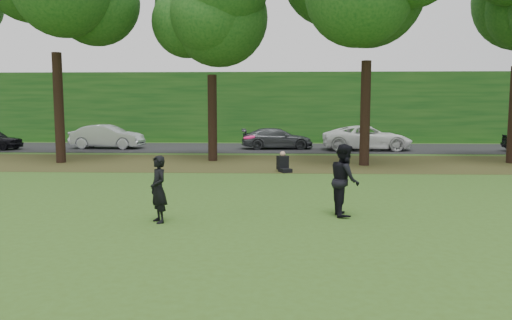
{
  "coord_description": "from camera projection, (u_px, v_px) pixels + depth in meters",
  "views": [
    {
      "loc": [
        0.07,
        -10.0,
        2.72
      ],
      "look_at": [
        -0.45,
        2.66,
        1.3
      ],
      "focal_mm": 35.0,
      "sensor_mm": 36.0,
      "label": 1
    }
  ],
  "objects": [
    {
      "name": "player_left",
      "position": [
        158.0,
        189.0,
        11.45
      ],
      "size": [
        0.63,
        0.68,
        1.55
      ],
      "primitive_type": "imported",
      "rotation": [
        0.0,
        0.0,
        -0.97
      ],
      "color": "black",
      "rests_on": "ground"
    },
    {
      "name": "leaf_litter",
      "position": [
        275.0,
        163.0,
        23.15
      ],
      "size": [
        60.0,
        7.0,
        0.01
      ],
      "primitive_type": "cube",
      "color": "#442D18",
      "rests_on": "ground"
    },
    {
      "name": "ground",
      "position": [
        272.0,
        237.0,
        10.24
      ],
      "size": [
        120.0,
        120.0,
        0.0
      ],
      "primitive_type": "plane",
      "color": "#345219",
      "rests_on": "ground"
    },
    {
      "name": "parked_cars",
      "position": [
        281.0,
        138.0,
        29.81
      ],
      "size": [
        36.09,
        3.3,
        1.45
      ],
      "color": "black",
      "rests_on": "street"
    },
    {
      "name": "street",
      "position": [
        275.0,
        148.0,
        31.09
      ],
      "size": [
        70.0,
        7.0,
        0.02
      ],
      "primitive_type": "cube",
      "color": "black",
      "rests_on": "ground"
    },
    {
      "name": "player_right",
      "position": [
        345.0,
        180.0,
        12.17
      ],
      "size": [
        0.71,
        0.89,
        1.77
      ],
      "primitive_type": "imported",
      "rotation": [
        0.0,
        0.0,
        1.62
      ],
      "color": "black",
      "rests_on": "ground"
    },
    {
      "name": "frisbee",
      "position": [
        249.0,
        137.0,
        11.57
      ],
      "size": [
        0.38,
        0.38,
        0.07
      ],
      "color": "#E51367",
      "rests_on": "ground"
    },
    {
      "name": "far_hedge",
      "position": [
        275.0,
        107.0,
        36.77
      ],
      "size": [
        70.0,
        3.0,
        5.0
      ],
      "primitive_type": "cube",
      "color": "#144716",
      "rests_on": "ground"
    },
    {
      "name": "seated_person",
      "position": [
        283.0,
        164.0,
        20.16
      ],
      "size": [
        0.65,
        0.83,
        0.83
      ],
      "rotation": [
        0.0,
        0.0,
        0.37
      ],
      "color": "black",
      "rests_on": "ground"
    }
  ]
}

